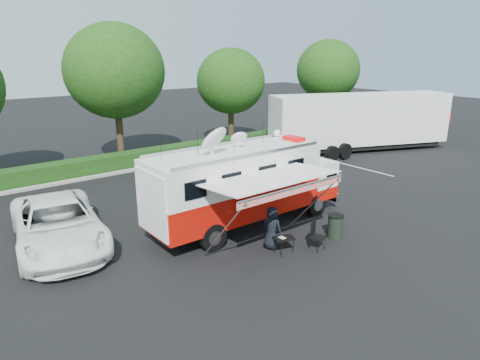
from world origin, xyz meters
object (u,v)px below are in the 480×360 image
at_px(command_truck, 246,184).
at_px(white_suv, 61,246).
at_px(folding_table, 284,239).
at_px(semi_trailer, 360,121).
at_px(trash_bin, 335,226).

height_order(command_truck, white_suv, command_truck).
xyz_separation_m(command_truck, folding_table, (-0.55, -2.90, -1.27)).
bearing_deg(semi_trailer, trash_bin, -146.22).
bearing_deg(folding_table, semi_trailer, 28.66).
bearing_deg(command_truck, folding_table, -100.68).
bearing_deg(semi_trailer, folding_table, -151.34).
xyz_separation_m(command_truck, trash_bin, (2.03, -3.17, -1.36)).
xyz_separation_m(command_truck, semi_trailer, (15.71, 5.99, 0.34)).
distance_m(folding_table, trash_bin, 2.59).
distance_m(white_suv, folding_table, 8.54).
xyz_separation_m(white_suv, folding_table, (6.31, -5.73, 0.57)).
height_order(command_truck, folding_table, command_truck).
bearing_deg(white_suv, command_truck, -13.52).
relative_size(command_truck, trash_bin, 9.41).
bearing_deg(folding_table, command_truck, 79.32).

